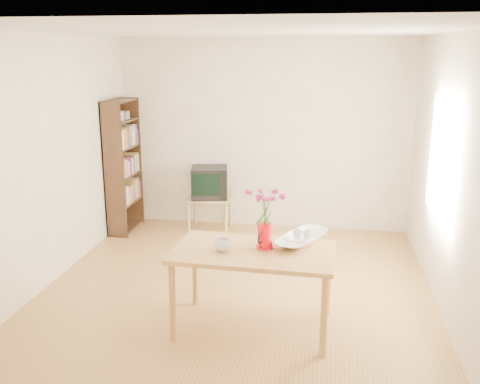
% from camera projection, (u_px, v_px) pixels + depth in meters
% --- Properties ---
extents(room, '(4.50, 4.50, 4.50)m').
position_uv_depth(room, '(238.00, 170.00, 5.19)').
color(room, olive).
rests_on(room, ground).
extents(table, '(1.42, 0.85, 0.75)m').
position_uv_depth(table, '(254.00, 259.00, 4.66)').
color(table, '#A57538').
rests_on(table, ground).
extents(tv_stand, '(0.60, 0.45, 0.46)m').
position_uv_depth(tv_stand, '(210.00, 202.00, 7.42)').
color(tv_stand, tan).
rests_on(tv_stand, ground).
extents(bookshelf, '(0.28, 0.70, 1.80)m').
position_uv_depth(bookshelf, '(124.00, 171.00, 7.27)').
color(bookshelf, black).
rests_on(bookshelf, ground).
extents(pitcher, '(0.15, 0.22, 0.23)m').
position_uv_depth(pitcher, '(265.00, 237.00, 4.66)').
color(pitcher, red).
rests_on(pitcher, table).
extents(flowers, '(0.26, 0.26, 0.36)m').
position_uv_depth(flowers, '(265.00, 205.00, 4.58)').
color(flowers, '#DC3391').
rests_on(flowers, pitcher).
extents(mug, '(0.17, 0.17, 0.11)m').
position_uv_depth(mug, '(222.00, 245.00, 4.61)').
color(mug, white).
rests_on(mug, table).
extents(bowl, '(0.59, 0.59, 0.41)m').
position_uv_depth(bowl, '(302.00, 221.00, 4.76)').
color(bowl, white).
rests_on(bowl, table).
extents(teacup_a, '(0.11, 0.11, 0.07)m').
position_uv_depth(teacup_a, '(297.00, 225.00, 4.78)').
color(teacup_a, white).
rests_on(teacup_a, bowl).
extents(teacup_b, '(0.08, 0.08, 0.06)m').
position_uv_depth(teacup_b, '(307.00, 225.00, 4.79)').
color(teacup_b, white).
rests_on(teacup_b, bowl).
extents(television, '(0.56, 0.53, 0.42)m').
position_uv_depth(television, '(210.00, 182.00, 7.36)').
color(television, black).
rests_on(television, tv_stand).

